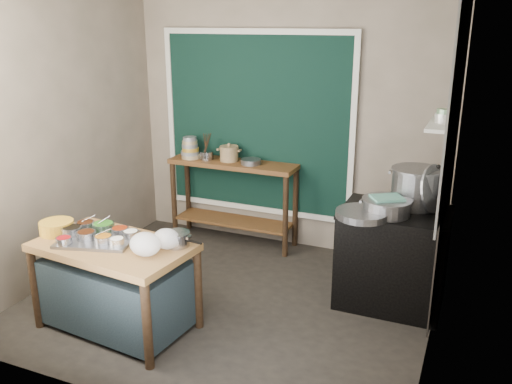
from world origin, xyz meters
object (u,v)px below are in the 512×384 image
at_px(stove_block, 392,259).
at_px(steamer, 387,207).
at_px(yellow_basin, 57,227).
at_px(utensil_cup, 207,155).
at_px(condiment_tray, 97,239).
at_px(back_counter, 234,202).
at_px(saucepan, 177,239).
at_px(prep_table, 116,286).
at_px(ceramic_crock, 229,154).
at_px(stock_pot, 415,187).

xyz_separation_m(stove_block, steamer, (-0.06, -0.13, 0.52)).
bearing_deg(yellow_basin, utensil_cup, 80.03).
bearing_deg(condiment_tray, back_counter, 83.00).
bearing_deg(utensil_cup, yellow_basin, -99.97).
distance_m(saucepan, utensil_cup, 1.97).
relative_size(prep_table, ceramic_crock, 5.72).
bearing_deg(condiment_tray, steamer, 29.42).
xyz_separation_m(condiment_tray, utensil_cup, (-0.06, 2.00, 0.23)).
height_order(prep_table, steamer, steamer).
relative_size(prep_table, stove_block, 1.39).
distance_m(back_counter, stock_pot, 2.17).
relative_size(ceramic_crock, stock_pot, 0.49).
distance_m(prep_table, steamer, 2.34).
height_order(back_counter, steamer, steamer).
height_order(stove_block, condiment_tray, stove_block).
bearing_deg(steamer, ceramic_crock, 155.34).
relative_size(prep_table, steamer, 2.94).
bearing_deg(saucepan, ceramic_crock, 111.44).
xyz_separation_m(condiment_tray, ceramic_crock, (0.20, 2.04, 0.26)).
distance_m(prep_table, condiment_tray, 0.42).
height_order(prep_table, yellow_basin, yellow_basin).
relative_size(stove_block, utensil_cup, 5.84).
distance_m(stock_pot, steamer, 0.37).
height_order(condiment_tray, steamer, steamer).
distance_m(stove_block, steamer, 0.54).
xyz_separation_m(saucepan, steamer, (1.44, 1.01, 0.14)).
bearing_deg(back_counter, saucepan, -77.98).
relative_size(saucepan, stock_pot, 0.47).
bearing_deg(back_counter, condiment_tray, -97.00).
bearing_deg(utensil_cup, stock_pot, -12.55).
xyz_separation_m(prep_table, ceramic_crock, (0.05, 2.04, 0.65)).
xyz_separation_m(stove_block, saucepan, (-1.50, -1.13, 0.38)).
height_order(condiment_tray, stock_pot, stock_pot).
xyz_separation_m(condiment_tray, steamer, (2.09, 1.18, 0.19)).
relative_size(condiment_tray, yellow_basin, 2.11).
bearing_deg(stove_block, steamer, -117.03).
distance_m(yellow_basin, utensil_cup, 2.04).
height_order(saucepan, ceramic_crock, ceramic_crock).
xyz_separation_m(back_counter, utensil_cup, (-0.31, -0.03, 0.52)).
xyz_separation_m(condiment_tray, saucepan, (0.65, 0.17, 0.04)).
distance_m(utensil_cup, steamer, 2.30).
bearing_deg(ceramic_crock, condiment_tray, -95.58).
xyz_separation_m(prep_table, yellow_basin, (-0.56, 0.00, 0.43)).
bearing_deg(stock_pot, steamer, -121.28).
bearing_deg(stock_pot, stove_block, -124.05).
height_order(prep_table, stock_pot, stock_pot).
xyz_separation_m(stove_block, yellow_basin, (-2.56, -1.30, 0.38)).
bearing_deg(ceramic_crock, steamer, -24.66).
bearing_deg(ceramic_crock, stock_pot, -15.10).
bearing_deg(stock_pot, back_counter, 164.79).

